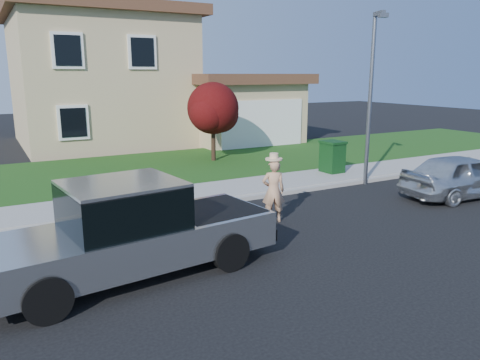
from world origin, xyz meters
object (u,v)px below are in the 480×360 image
(pickup_truck, at_px, (130,232))
(trash_bin, at_px, (332,156))
(street_lamp, at_px, (372,89))
(ornamental_tree, at_px, (214,111))
(sedan, at_px, (463,176))
(woman, at_px, (273,190))

(pickup_truck, relative_size, trash_bin, 4.95)
(street_lamp, bearing_deg, ornamental_tree, 133.25)
(sedan, bearing_deg, pickup_truck, 99.55)
(ornamental_tree, bearing_deg, sedan, -65.03)
(pickup_truck, xyz_separation_m, trash_bin, (8.86, 4.95, -0.11))
(sedan, bearing_deg, trash_bin, 24.73)
(woman, bearing_deg, street_lamp, -137.13)
(woman, height_order, street_lamp, street_lamp)
(ornamental_tree, xyz_separation_m, street_lamp, (2.76, -6.06, 0.99))
(pickup_truck, distance_m, sedan, 10.35)
(pickup_truck, relative_size, woman, 3.21)
(woman, distance_m, sedan, 6.32)
(trash_bin, bearing_deg, woman, -145.86)
(woman, relative_size, trash_bin, 1.54)
(trash_bin, bearing_deg, pickup_truck, -152.64)
(trash_bin, relative_size, street_lamp, 0.21)
(pickup_truck, xyz_separation_m, ornamental_tree, (6.26, 9.42, 1.33))
(pickup_truck, bearing_deg, trash_bin, 22.71)
(street_lamp, bearing_deg, woman, -140.35)
(woman, xyz_separation_m, street_lamp, (4.97, 1.89, 2.33))
(pickup_truck, xyz_separation_m, sedan, (10.33, 0.69, -0.17))
(pickup_truck, relative_size, ornamental_tree, 1.74)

